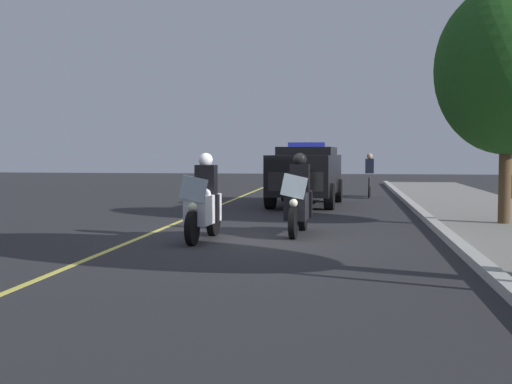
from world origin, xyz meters
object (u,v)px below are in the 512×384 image
police_motorcycle_lead_right (298,201)px  cyclist_background (369,175)px  tree_mid_block (507,69)px  police_motorcycle_lead_left (203,205)px  police_suv (306,173)px

police_motorcycle_lead_right → cyclist_background: police_motorcycle_lead_right is taller
tree_mid_block → police_motorcycle_lead_left: bearing=-63.7°
cyclist_background → tree_mid_block: bearing=15.7°
police_motorcycle_lead_right → cyclist_background: (-11.88, 1.81, 0.14)m
tree_mid_block → cyclist_background: bearing=-164.3°
police_suv → tree_mid_block: bearing=40.6°
police_motorcycle_lead_left → police_suv: 9.04m
police_suv → tree_mid_block: 8.00m
police_motorcycle_lead_left → tree_mid_block: size_ratio=0.39×
police_motorcycle_lead_right → tree_mid_block: size_ratio=0.39×
police_motorcycle_lead_right → tree_mid_block: tree_mid_block is taller
police_motorcycle_lead_left → police_motorcycle_lead_right: bearing=124.0°
cyclist_background → tree_mid_block: size_ratio=0.32×
police_motorcycle_lead_left → tree_mid_block: (-3.15, 6.37, 2.91)m
police_motorcycle_lead_right → police_suv: (-7.72, -0.34, 0.37)m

